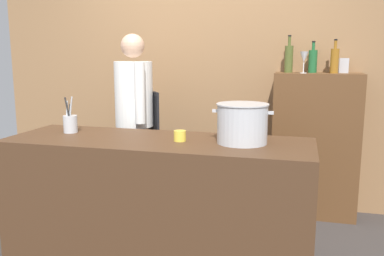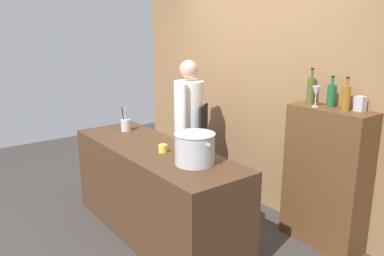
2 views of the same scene
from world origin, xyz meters
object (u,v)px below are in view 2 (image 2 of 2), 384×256
object	(u,v)px
chef	(189,120)
butter_jar	(163,148)
wine_bottle_olive	(311,90)
utensil_crock	(126,125)
wine_bottle_green	(331,95)
wine_glass_short	(316,92)
wine_bottle_amber	(346,98)
spice_tin_silver	(360,104)
stockpot_large	(195,149)

from	to	relation	value
chef	butter_jar	xyz separation A→B (m)	(0.66, -0.79, -0.03)
chef	wine_bottle_olive	bearing A→B (deg)	-107.87
utensil_crock	wine_bottle_green	size ratio (longest dim) A/B	0.98
chef	wine_bottle_olive	world-z (taller)	chef
butter_jar	wine_bottle_green	bearing A→B (deg)	54.95
utensil_crock	butter_jar	xyz separation A→B (m)	(0.89, -0.08, -0.03)
utensil_crock	wine_glass_short	world-z (taller)	wine_glass_short
utensil_crock	wine_bottle_amber	size ratio (longest dim) A/B	0.93
wine_bottle_amber	spice_tin_silver	size ratio (longest dim) A/B	2.25
utensil_crock	spice_tin_silver	distance (m)	2.39
chef	stockpot_large	bearing A→B (deg)	-160.80
chef	wine_bottle_olive	distance (m)	1.48
wine_glass_short	chef	bearing A→B (deg)	-166.98
stockpot_large	wine_bottle_olive	bearing A→B (deg)	78.23
butter_jar	wine_bottle_amber	distance (m)	1.66
wine_bottle_olive	wine_bottle_amber	distance (m)	0.39
wine_glass_short	utensil_crock	bearing A→B (deg)	-148.19
chef	wine_bottle_amber	world-z (taller)	chef
wine_bottle_amber	chef	bearing A→B (deg)	-166.94
utensil_crock	wine_bottle_green	world-z (taller)	wine_bottle_green
chef	stockpot_large	world-z (taller)	chef
utensil_crock	wine_glass_short	xyz separation A→B (m)	(1.68, 1.04, 0.48)
butter_jar	wine_bottle_amber	bearing A→B (deg)	48.38
wine_bottle_olive	spice_tin_silver	xyz separation A→B (m)	(0.48, 0.04, -0.06)
butter_jar	wine_bottle_green	distance (m)	1.60
spice_tin_silver	stockpot_large	bearing A→B (deg)	-120.47
stockpot_large	spice_tin_silver	bearing A→B (deg)	59.53
chef	wine_bottle_green	xyz separation A→B (m)	(1.53, 0.46, 0.46)
stockpot_large	wine_bottle_green	xyz separation A→B (m)	(0.46, 1.20, 0.39)
butter_jar	spice_tin_silver	xyz separation A→B (m)	(1.14, 1.28, 0.45)
stockpot_large	wine_bottle_amber	world-z (taller)	wine_bottle_amber
chef	spice_tin_silver	size ratio (longest dim) A/B	12.77
wine_bottle_amber	wine_bottle_green	bearing A→B (deg)	162.12
butter_jar	wine_bottle_green	world-z (taller)	wine_bottle_green
wine_bottle_green	wine_glass_short	size ratio (longest dim) A/B	1.48
chef	wine_bottle_green	bearing A→B (deg)	-109.73
wine_bottle_amber	spice_tin_silver	xyz separation A→B (m)	(0.08, 0.09, -0.05)
wine_bottle_amber	wine_bottle_olive	bearing A→B (deg)	173.67
chef	wine_bottle_green	size ratio (longest dim) A/B	5.95
wine_bottle_green	wine_glass_short	bearing A→B (deg)	-122.90
stockpot_large	wine_bottle_olive	size ratio (longest dim) A/B	1.22
wine_bottle_green	utensil_crock	bearing A→B (deg)	-146.55
wine_glass_short	spice_tin_silver	size ratio (longest dim) A/B	1.45
butter_jar	wine_bottle_olive	bearing A→B (deg)	61.64
chef	butter_jar	distance (m)	1.03
stockpot_large	wine_bottle_amber	xyz separation A→B (m)	(0.64, 1.14, 0.40)
utensil_crock	butter_jar	distance (m)	0.89
chef	wine_glass_short	distance (m)	1.57
butter_jar	utensil_crock	bearing A→B (deg)	174.69
wine_glass_short	butter_jar	bearing A→B (deg)	-125.27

